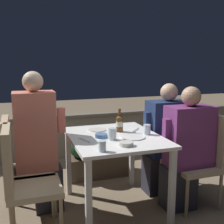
{
  "coord_description": "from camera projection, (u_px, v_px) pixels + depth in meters",
  "views": [
    {
      "loc": [
        -0.86,
        -2.47,
        1.47
      ],
      "look_at": [
        0.0,
        0.08,
        0.97
      ],
      "focal_mm": 45.0,
      "sensor_mm": 36.0,
      "label": 1
    }
  ],
  "objects": [
    {
      "name": "ground_plane",
      "position": [
        114.0,
        208.0,
        2.84
      ],
      "size": [
        16.0,
        16.0,
        0.0
      ],
      "primitive_type": "plane",
      "color": "#847056"
    },
    {
      "name": "parapet_wall",
      "position": [
        79.0,
        134.0,
        4.37
      ],
      "size": [
        9.0,
        0.18,
        0.66
      ],
      "color": "gray",
      "rests_on": "ground_plane"
    },
    {
      "name": "dining_table",
      "position": [
        115.0,
        145.0,
        2.72
      ],
      "size": [
        0.85,
        1.02,
        0.75
      ],
      "color": "white",
      "rests_on": "ground_plane"
    },
    {
      "name": "planter_hedge",
      "position": [
        99.0,
        150.0,
        3.61
      ],
      "size": [
        0.8,
        0.47,
        0.61
      ],
      "color": "brown",
      "rests_on": "ground_plane"
    },
    {
      "name": "chair_left_near",
      "position": [
        20.0,
        174.0,
        2.31
      ],
      "size": [
        0.45,
        0.44,
        0.95
      ],
      "color": "tan",
      "rests_on": "ground_plane"
    },
    {
      "name": "chair_left_far",
      "position": [
        17.0,
        159.0,
        2.65
      ],
      "size": [
        0.45,
        0.44,
        0.95
      ],
      "color": "tan",
      "rests_on": "ground_plane"
    },
    {
      "name": "person_coral_top",
      "position": [
        39.0,
        143.0,
        2.69
      ],
      "size": [
        0.48,
        0.26,
        1.37
      ],
      "color": "#282833",
      "rests_on": "ground_plane"
    },
    {
      "name": "chair_right_near",
      "position": [
        203.0,
        153.0,
        2.85
      ],
      "size": [
        0.45,
        0.44,
        0.95
      ],
      "color": "tan",
      "rests_on": "ground_plane"
    },
    {
      "name": "person_purple_stripe",
      "position": [
        186.0,
        149.0,
        2.77
      ],
      "size": [
        0.51,
        0.26,
        1.23
      ],
      "color": "#282833",
      "rests_on": "ground_plane"
    },
    {
      "name": "chair_right_far",
      "position": [
        181.0,
        143.0,
        3.2
      ],
      "size": [
        0.45,
        0.44,
        0.95
      ],
      "color": "tan",
      "rests_on": "ground_plane"
    },
    {
      "name": "person_navy_jumper",
      "position": [
        165.0,
        139.0,
        3.12
      ],
      "size": [
        0.51,
        0.26,
        1.23
      ],
      "color": "#282833",
      "rests_on": "ground_plane"
    },
    {
      "name": "beer_bottle",
      "position": [
        119.0,
        123.0,
        2.85
      ],
      "size": [
        0.07,
        0.07,
        0.24
      ],
      "color": "brown",
      "rests_on": "dining_table"
    },
    {
      "name": "plate_0",
      "position": [
        133.0,
        137.0,
        2.64
      ],
      "size": [
        0.23,
        0.23,
        0.01
      ],
      "color": "white",
      "rests_on": "dining_table"
    },
    {
      "name": "plate_1",
      "position": [
        97.0,
        130.0,
        2.91
      ],
      "size": [
        0.18,
        0.18,
        0.01
      ],
      "color": "silver",
      "rests_on": "dining_table"
    },
    {
      "name": "bowl_0",
      "position": [
        126.0,
        143.0,
        2.38
      ],
      "size": [
        0.12,
        0.12,
        0.03
      ],
      "color": "beige",
      "rests_on": "dining_table"
    },
    {
      "name": "bowl_1",
      "position": [
        101.0,
        135.0,
        2.64
      ],
      "size": [
        0.12,
        0.12,
        0.04
      ],
      "color": "#4C709E",
      "rests_on": "dining_table"
    },
    {
      "name": "glass_cup_0",
      "position": [
        147.0,
        130.0,
        2.74
      ],
      "size": [
        0.07,
        0.07,
        0.1
      ],
      "color": "silver",
      "rests_on": "dining_table"
    },
    {
      "name": "glass_cup_1",
      "position": [
        102.0,
        146.0,
        2.23
      ],
      "size": [
        0.06,
        0.06,
        0.09
      ],
      "color": "silver",
      "rests_on": "dining_table"
    },
    {
      "name": "glass_cup_2",
      "position": [
        112.0,
        134.0,
        2.56
      ],
      "size": [
        0.07,
        0.07,
        0.11
      ],
      "color": "silver",
      "rests_on": "dining_table"
    },
    {
      "name": "fork_0",
      "position": [
        136.0,
        130.0,
        2.92
      ],
      "size": [
        0.13,
        0.14,
        0.01
      ],
      "color": "silver",
      "rests_on": "dining_table"
    },
    {
      "name": "fork_1",
      "position": [
        84.0,
        140.0,
        2.54
      ],
      "size": [
        0.08,
        0.17,
        0.01
      ],
      "color": "silver",
      "rests_on": "dining_table"
    }
  ]
}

